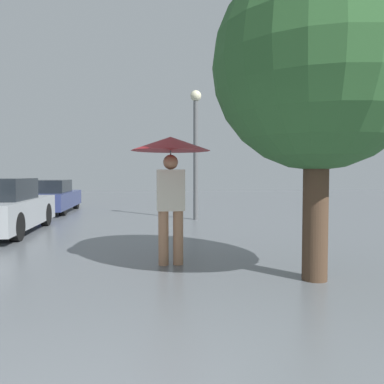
{
  "coord_description": "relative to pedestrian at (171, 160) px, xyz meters",
  "views": [
    {
      "loc": [
        0.09,
        -1.19,
        1.39
      ],
      "look_at": [
        0.87,
        4.5,
        1.12
      ],
      "focal_mm": 35.0,
      "sensor_mm": 36.0,
      "label": 1
    }
  ],
  "objects": [
    {
      "name": "pedestrian",
      "position": [
        0.0,
        0.0,
        0.0
      ],
      "size": [
        1.21,
        1.21,
        1.96
      ],
      "color": "#9E7051",
      "rests_on": "ground_plane"
    },
    {
      "name": "parked_car_farthest",
      "position": [
        -3.9,
        8.6,
        -1.04
      ],
      "size": [
        1.85,
        4.11,
        1.19
      ],
      "color": "navy",
      "rests_on": "ground_plane"
    },
    {
      "name": "tree",
      "position": [
        1.81,
        -1.08,
        1.18
      ],
      "size": [
        2.72,
        2.72,
        4.16
      ],
      "color": "#473323",
      "rests_on": "ground_plane"
    },
    {
      "name": "street_lamp",
      "position": [
        1.21,
        5.66,
        0.86
      ],
      "size": [
        0.34,
        0.34,
        3.94
      ],
      "color": "#515456",
      "rests_on": "ground_plane"
    }
  ]
}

